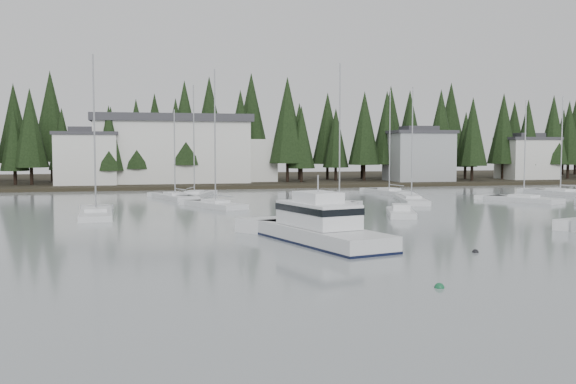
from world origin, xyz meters
The scene contains 20 objects.
ground centered at (0.00, 0.00, 0.00)m, with size 260.00×260.00×0.00m, color gray.
far_shore_land centered at (0.00, 97.00, 0.00)m, with size 240.00×54.00×1.00m, color black.
conifer_treeline centered at (0.00, 86.00, 0.00)m, with size 200.00×22.00×20.00m, color black, non-canonical shape.
house_west centered at (-18.00, 79.00, 4.65)m, with size 9.54×7.42×8.75m.
house_east_a centered at (36.00, 78.00, 4.90)m, with size 10.60×8.48×9.25m.
house_east_b centered at (58.00, 80.00, 4.40)m, with size 9.54×7.42×8.25m.
harbor_inn centered at (-2.96, 82.34, 5.78)m, with size 29.50×11.50×10.90m.
cabin_cruiser_center centered at (0.94, 15.58, 0.74)m, with size 6.47×12.05×4.95m.
sailboat_0 centered at (-6.10, 53.74, 0.06)m, with size 5.25×9.30×11.08m.
sailboat_2 centered at (21.90, 56.08, 0.08)m, with size 3.79×9.43×14.14m.
sailboat_5 centered at (19.33, 43.19, 0.07)m, with size 5.00×10.53×13.30m.
sailboat_7 centered at (42.95, 49.67, 0.07)m, with size 4.77×9.67×13.29m.
sailboat_8 centered at (32.06, 41.16, 0.06)m, with size 6.31×8.73×11.93m.
sailboat_9 centered at (8.62, 35.95, 0.09)m, with size 6.57×9.39×14.64m.
sailboat_10 centered at (-2.69, 41.79, 0.09)m, with size 5.73×8.65×14.45m.
sailboat_11 centered at (-13.95, 35.43, 0.08)m, with size 3.21×10.37×14.66m.
sailboat_12 centered at (-3.63, 56.20, 0.08)m, with size 5.56×9.75×14.26m.
runabout_1 centered at (12.38, 29.78, 0.13)m, with size 4.06×6.61×1.42m.
mooring_buoy_green centered at (2.25, 1.79, 0.00)m, with size 0.43×0.43×0.43m, color #145933.
mooring_buoy_dark centered at (8.52, 9.95, 0.00)m, with size 0.38×0.38×0.38m, color black.
Camera 1 is at (-10.13, -23.05, 5.92)m, focal length 40.00 mm.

